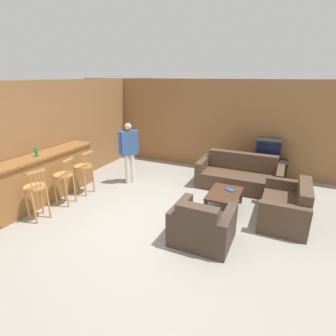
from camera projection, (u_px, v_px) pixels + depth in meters
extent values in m
plane|color=gray|center=(156.00, 225.00, 5.00)|extent=(24.00, 24.00, 0.00)
cube|color=olive|center=(213.00, 125.00, 7.72)|extent=(9.40, 0.08, 2.60)
cube|color=olive|center=(75.00, 131.00, 6.94)|extent=(0.08, 8.70, 2.60)
cube|color=brown|center=(45.00, 178.00, 5.87)|extent=(0.47, 2.57, 1.02)
cube|color=brown|center=(41.00, 155.00, 5.69)|extent=(0.55, 2.63, 0.05)
cylinder|color=#B77F42|center=(35.00, 187.00, 5.01)|extent=(0.48, 0.48, 0.04)
cylinder|color=#B77F42|center=(41.00, 199.00, 5.31)|extent=(0.04, 0.04, 0.66)
cylinder|color=#B77F42|center=(27.00, 204.00, 5.10)|extent=(0.04, 0.04, 0.66)
cylinder|color=#B77F42|center=(48.00, 203.00, 5.15)|extent=(0.04, 0.04, 0.66)
cylinder|color=#B77F42|center=(34.00, 208.00, 4.94)|extent=(0.04, 0.04, 0.66)
cylinder|color=#B77F42|center=(44.00, 179.00, 4.94)|extent=(0.02, 0.02, 0.31)
cylinder|color=#B77F42|center=(40.00, 180.00, 4.88)|extent=(0.02, 0.02, 0.31)
cylinder|color=#B77F42|center=(35.00, 181.00, 4.82)|extent=(0.02, 0.02, 0.31)
cylinder|color=#B77F42|center=(31.00, 183.00, 4.76)|extent=(0.02, 0.02, 0.31)
cube|color=#B77F42|center=(36.00, 172.00, 4.79)|extent=(0.11, 0.34, 0.04)
cylinder|color=#B77F42|center=(63.00, 175.00, 5.61)|extent=(0.46, 0.46, 0.04)
cylinder|color=#B77F42|center=(64.00, 187.00, 5.89)|extent=(0.04, 0.04, 0.66)
cylinder|color=#B77F42|center=(55.00, 192.00, 5.63)|extent=(0.04, 0.04, 0.66)
cylinder|color=#B77F42|center=(74.00, 188.00, 5.82)|extent=(0.04, 0.04, 0.66)
cylinder|color=#B77F42|center=(67.00, 193.00, 5.56)|extent=(0.04, 0.04, 0.66)
cylinder|color=#B77F42|center=(72.00, 166.00, 5.62)|extent=(0.02, 0.02, 0.31)
cylinder|color=#B77F42|center=(70.00, 167.00, 5.54)|extent=(0.02, 0.02, 0.31)
cylinder|color=#B77F42|center=(68.00, 168.00, 5.47)|extent=(0.02, 0.02, 0.31)
cylinder|color=#B77F42|center=(65.00, 170.00, 5.40)|extent=(0.02, 0.02, 0.31)
cube|color=#B77F42|center=(68.00, 160.00, 5.45)|extent=(0.09, 0.34, 0.04)
cylinder|color=#B77F42|center=(83.00, 166.00, 6.13)|extent=(0.41, 0.41, 0.04)
cylinder|color=#B77F42|center=(84.00, 177.00, 6.43)|extent=(0.04, 0.04, 0.66)
cylinder|color=#B77F42|center=(76.00, 181.00, 6.19)|extent=(0.04, 0.04, 0.66)
cylinder|color=#B77F42|center=(93.00, 179.00, 6.31)|extent=(0.04, 0.04, 0.66)
cylinder|color=#B77F42|center=(85.00, 183.00, 6.07)|extent=(0.04, 0.04, 0.66)
cylinder|color=#B77F42|center=(91.00, 159.00, 6.10)|extent=(0.02, 0.02, 0.31)
cylinder|color=#B77F42|center=(89.00, 160.00, 6.04)|extent=(0.02, 0.02, 0.31)
cylinder|color=#B77F42|center=(87.00, 161.00, 5.97)|extent=(0.02, 0.02, 0.31)
cylinder|color=#B77F42|center=(84.00, 162.00, 5.90)|extent=(0.02, 0.02, 0.31)
cube|color=#B77F42|center=(87.00, 153.00, 5.95)|extent=(0.05, 0.34, 0.04)
cube|color=#4C3828|center=(238.00, 181.00, 6.57)|extent=(1.71, 0.91, 0.40)
cube|color=#4C3828|center=(242.00, 161.00, 6.73)|extent=(1.71, 0.22, 0.44)
cube|color=#4C3828|center=(203.00, 171.00, 6.91)|extent=(0.16, 0.91, 0.64)
cube|color=#4C3828|center=(279.00, 182.00, 6.16)|extent=(0.16, 0.91, 0.64)
cube|color=#423328|center=(202.00, 230.00, 4.47)|extent=(0.67, 0.87, 0.40)
cube|color=#423328|center=(197.00, 218.00, 4.06)|extent=(0.67, 0.22, 0.42)
cube|color=#423328|center=(227.00, 230.00, 4.27)|extent=(0.16, 0.87, 0.62)
cube|color=#423328|center=(180.00, 219.00, 4.60)|extent=(0.16, 0.87, 0.62)
cube|color=#4C3828|center=(283.00, 211.00, 5.12)|extent=(0.84, 1.10, 0.40)
cube|color=#4C3828|center=(305.00, 195.00, 4.86)|extent=(0.22, 1.10, 0.40)
cube|color=#4C3828|center=(285.00, 193.00, 5.61)|extent=(0.84, 0.16, 0.62)
cube|color=#4C3828|center=(283.00, 221.00, 4.54)|extent=(0.84, 0.16, 0.62)
cube|color=#472D1E|center=(225.00, 193.00, 5.48)|extent=(0.64, 0.93, 0.04)
cube|color=#472D1E|center=(205.00, 207.00, 5.29)|extent=(0.06, 0.06, 0.34)
cube|color=#472D1E|center=(233.00, 213.00, 5.07)|extent=(0.06, 0.06, 0.34)
cube|color=#472D1E|center=(216.00, 192.00, 6.02)|extent=(0.06, 0.06, 0.34)
cube|color=#472D1E|center=(241.00, 196.00, 5.80)|extent=(0.06, 0.06, 0.34)
cube|color=black|center=(266.00, 169.00, 7.09)|extent=(1.03, 0.47, 0.57)
cube|color=black|center=(269.00, 150.00, 6.90)|extent=(0.62, 0.47, 0.55)
cube|color=black|center=(268.00, 152.00, 6.70)|extent=(0.55, 0.01, 0.48)
cylinder|color=#2D7F3D|center=(37.00, 152.00, 5.51)|extent=(0.07, 0.07, 0.18)
cone|color=#2D7F3D|center=(35.00, 146.00, 5.46)|extent=(0.06, 0.06, 0.08)
cylinder|color=black|center=(35.00, 144.00, 5.45)|extent=(0.02, 0.02, 0.02)
cube|color=navy|center=(230.00, 190.00, 5.57)|extent=(0.23, 0.21, 0.02)
cylinder|color=silver|center=(127.00, 169.00, 6.81)|extent=(0.13, 0.13, 0.77)
cylinder|color=silver|center=(133.00, 168.00, 6.88)|extent=(0.13, 0.13, 0.77)
cube|color=#335189|center=(129.00, 143.00, 6.61)|extent=(0.38, 0.43, 0.61)
cylinder|color=#335189|center=(120.00, 143.00, 6.51)|extent=(0.08, 0.08, 0.56)
cylinder|color=#335189|center=(137.00, 141.00, 6.70)|extent=(0.08, 0.08, 0.56)
sphere|color=tan|center=(128.00, 127.00, 6.47)|extent=(0.18, 0.18, 0.18)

